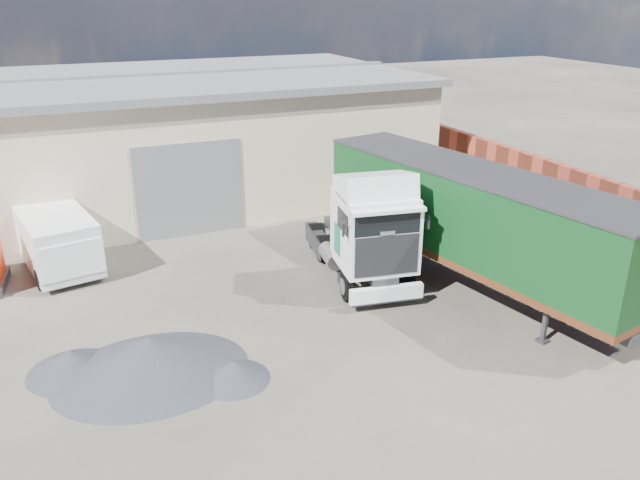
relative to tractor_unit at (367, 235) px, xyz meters
name	(u,v)px	position (x,y,z in m)	size (l,w,h in m)	color
ground	(356,351)	(-2.17, -3.58, -1.64)	(120.00, 120.00, 0.00)	black
warehouse	(64,144)	(-8.16, 12.41, 1.02)	(30.60, 12.60, 5.42)	beige
brick_boundary_wall	(544,190)	(9.33, 2.42, -0.39)	(0.35, 26.00, 2.50)	maroon
tractor_unit	(367,235)	(0.00, 0.00, 0.00)	(3.13, 6.09, 3.90)	black
box_trailer	(469,216)	(2.78, -1.39, 0.67)	(4.42, 11.67, 3.80)	#2D2D30
panel_van	(56,239)	(-8.99, 5.23, -0.62)	(2.80, 5.10, 1.97)	black
gravel_heap	(146,357)	(-7.32, -2.44, -1.17)	(5.61, 4.94, 1.00)	#1F232A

